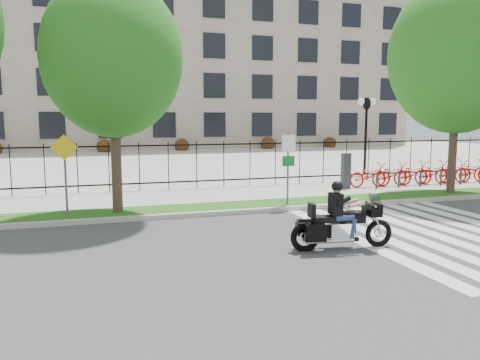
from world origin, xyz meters
name	(u,v)px	position (x,y,z in m)	size (l,w,h in m)	color
ground	(279,247)	(0.00, 0.00, 0.00)	(120.00, 120.00, 0.00)	#3A3A3D
curb	(231,212)	(0.00, 4.10, 0.07)	(60.00, 0.20, 0.15)	#ACA9A1
grass_verge	(224,208)	(0.00, 4.95, 0.07)	(60.00, 1.50, 0.15)	#245314
sidewalk	(207,196)	(0.00, 7.45, 0.07)	(60.00, 3.50, 0.15)	#A5A39B
plaza	(151,160)	(0.00, 25.00, 0.05)	(80.00, 34.00, 0.10)	#A5A39B
crosswalk_stripes	(442,233)	(4.83, 0.00, 0.01)	(5.70, 8.00, 0.01)	silver
iron_fence	(197,165)	(0.00, 9.20, 1.15)	(30.00, 0.06, 2.00)	black
office_building	(127,57)	(0.00, 44.92, 9.97)	(60.00, 21.90, 20.15)	gray
lamp_post_right	(366,117)	(10.00, 12.00, 3.21)	(1.06, 0.70, 4.25)	black
street_tree_1	(113,58)	(-3.51, 4.95, 4.96)	(4.29, 4.29, 7.29)	#35261D
street_tree_2	(458,55)	(9.48, 4.95, 5.55)	(5.32, 5.32, 8.47)	#35261D
bike_share_station	(442,172)	(11.01, 7.20, 0.68)	(10.08, 0.89, 1.50)	#2D2D33
sign_pole_regulatory	(288,158)	(2.21, 4.58, 1.74)	(0.50, 0.09, 2.50)	#59595B
sign_pole_warning	(65,165)	(-5.01, 4.58, 1.74)	(0.78, 0.09, 2.49)	#59595B
motorcycle_rider	(342,222)	(1.38, -0.56, 0.66)	(2.57, 0.86, 1.98)	black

